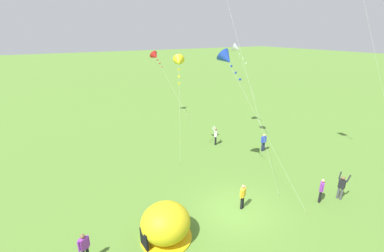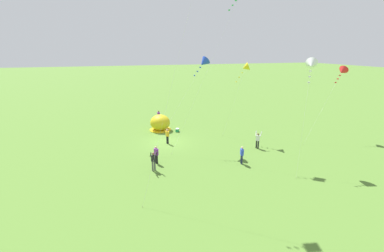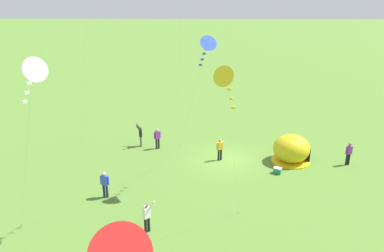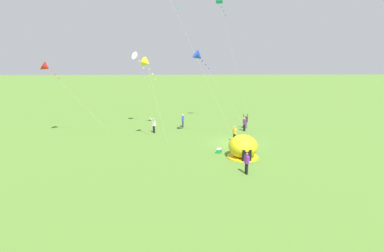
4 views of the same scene
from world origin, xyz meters
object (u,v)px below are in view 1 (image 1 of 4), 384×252
Objects in this scene: person_flying_kite at (342,186)px; kite_yellow at (179,62)px; popup_tent at (165,223)px; kite_blue at (226,59)px; person_watching_sky at (264,142)px; person_near_tent at (84,247)px; person_far_back at (321,189)px; cooler_box at (172,207)px; kite_red at (155,56)px; person_center_field at (243,195)px; kite_white at (236,49)px; person_arms_raised at (216,135)px.

person_flying_kite is 15.11m from kite_yellow.
kite_blue reaches higher than popup_tent.
person_watching_sky is 0.91× the size of person_flying_kite.
person_watching_sky is at bearing 15.43° from kite_blue.
person_far_back is at bearing -10.89° from person_near_tent.
cooler_box is (1.36, 1.99, -0.78)m from popup_tent.
kite_red is at bearing 69.48° from cooler_box.
cooler_box is at bearing 155.47° from person_flying_kite.
person_far_back is 5.34m from person_center_field.
popup_tent is 1.49× the size of person_flying_kite.
person_flying_kite is at bearing -18.55° from person_far_back.
kite_yellow reaches higher than person_near_tent.
person_flying_kite is at bearing -51.09° from kite_blue.
kite_blue is (0.80, -5.36, 0.64)m from kite_yellow.
kite_white reaches higher than person_center_field.
person_arms_raised is 1.10× the size of person_watching_sky.
person_near_tent is (-4.04, 0.52, -0.03)m from popup_tent.
person_center_field is 11.81m from kite_yellow.
kite_white is (17.52, 10.68, 8.09)m from person_near_tent.
kite_red is (2.96, 20.53, 6.90)m from person_center_field.
popup_tent reaches higher than person_arms_raised.
kite_yellow is at bearing 98.47° from kite_blue.
kite_white is (8.19, 11.34, 8.09)m from person_center_field.
person_flying_kite is at bearing -22.05° from person_center_field.
person_flying_kite reaches higher than person_near_tent.
person_arms_raised and person_flying_kite have the same top height.
person_watching_sky is 9.19m from person_center_field.
kite_blue is (-6.16, -1.70, 8.04)m from person_watching_sky.
person_arms_raised is 1.10× the size of person_far_back.
person_near_tent is at bearing -163.16° from kite_blue.
cooler_box is at bearing -142.76° from kite_white.
kite_yellow is (5.67, 9.06, 7.37)m from popup_tent.
person_watching_sky is 0.18× the size of kite_blue.
popup_tent is at bearing -112.02° from kite_red.
person_arms_raised is 1.10× the size of person_center_field.
cooler_box is 5.64m from person_near_tent.
kite_blue is at bearing -133.04° from kite_white.
person_watching_sky reaches higher than cooler_box.
kite_white reaches higher than person_watching_sky.
popup_tent is at bearing 167.71° from person_far_back.
person_center_field is at bearing -1.45° from popup_tent.
person_arms_raised is 4.64m from person_watching_sky.
person_near_tent is (-15.68, 3.22, -0.03)m from person_flying_kite.
person_far_back is (8.85, -4.21, 0.74)m from cooler_box.
popup_tent is at bearing -156.86° from person_watching_sky.
person_far_back is at bearing -57.77° from kite_blue.
popup_tent is 1.49× the size of person_arms_raised.
person_arms_raised is 11.79m from person_flying_kite.
person_arms_raised is 0.20× the size of kite_blue.
kite_red is (-3.39, 23.10, 6.87)m from person_flying_kite.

